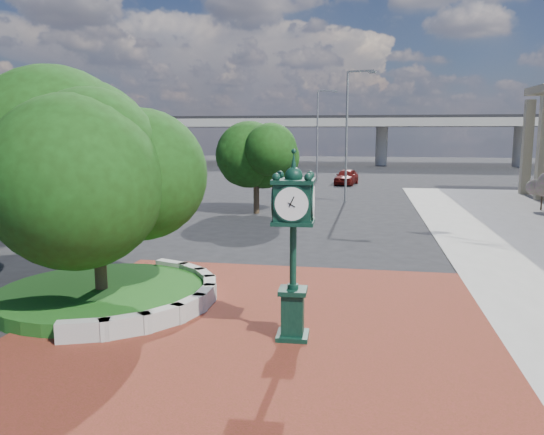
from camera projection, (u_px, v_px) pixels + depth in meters
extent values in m
plane|color=black|center=(266.00, 311.00, 15.00)|extent=(200.00, 200.00, 0.00)
cube|color=maroon|center=(259.00, 322.00, 14.02)|extent=(12.00, 12.00, 0.04)
cube|color=#9E9B93|center=(83.00, 332.00, 12.70)|extent=(1.29, 0.76, 0.54)
cube|color=#9E9B93|center=(125.00, 327.00, 13.01)|extent=(1.20, 1.04, 0.54)
cube|color=#9E9B93|center=(162.00, 319.00, 13.58)|extent=(1.00, 1.22, 0.54)
cube|color=#9E9B93|center=(189.00, 309.00, 14.35)|extent=(0.71, 1.30, 0.54)
cube|color=#9E9B93|center=(205.00, 298.00, 15.26)|extent=(0.35, 1.25, 0.54)
cube|color=#9E9B93|center=(210.00, 288.00, 16.22)|extent=(0.71, 1.30, 0.54)
cube|color=#9E9B93|center=(205.00, 280.00, 17.15)|extent=(1.00, 1.22, 0.54)
cube|color=#9E9B93|center=(192.00, 273.00, 17.95)|extent=(1.20, 1.04, 0.54)
cube|color=#9E9B93|center=(173.00, 269.00, 18.55)|extent=(1.29, 0.76, 0.54)
cylinder|color=#194A15|center=(102.00, 295.00, 15.82)|extent=(6.10, 6.10, 0.40)
cube|color=#9E9B93|center=(349.00, 123.00, 82.04)|extent=(90.00, 12.00, 1.20)
cube|color=black|center=(349.00, 118.00, 81.91)|extent=(90.00, 12.00, 0.40)
cylinder|color=#9E9B93|center=(138.00, 145.00, 88.60)|extent=(1.80, 1.80, 6.00)
cylinder|color=#9E9B93|center=(255.00, 145.00, 85.16)|extent=(1.80, 1.80, 6.00)
cylinder|color=#9E9B93|center=(382.00, 146.00, 81.73)|extent=(1.80, 1.80, 6.00)
cylinder|color=#9E9B93|center=(519.00, 146.00, 78.30)|extent=(1.80, 1.80, 6.00)
cylinder|color=#38281C|center=(100.00, 266.00, 15.68)|extent=(0.36, 0.36, 2.17)
sphere|color=#16340E|center=(96.00, 177.00, 15.27)|extent=(5.20, 5.20, 5.20)
cylinder|color=#38281C|center=(256.00, 198.00, 33.03)|extent=(0.36, 0.36, 1.92)
sphere|color=#16340E|center=(256.00, 161.00, 32.67)|extent=(4.40, 4.40, 4.40)
cube|color=black|center=(293.00, 336.00, 12.92)|extent=(0.80, 0.80, 0.15)
cube|color=black|center=(293.00, 313.00, 12.83)|extent=(0.55, 0.55, 1.05)
cube|color=black|center=(293.00, 291.00, 12.74)|extent=(0.70, 0.70, 0.11)
cylinder|color=black|center=(293.00, 256.00, 12.61)|extent=(0.16, 0.16, 1.63)
cube|color=black|center=(293.00, 201.00, 12.40)|extent=(0.90, 0.90, 0.86)
cylinder|color=white|center=(292.00, 204.00, 11.96)|extent=(0.77, 0.09, 0.77)
cylinder|color=white|center=(295.00, 199.00, 12.84)|extent=(0.77, 0.09, 0.77)
cylinder|color=white|center=(274.00, 201.00, 12.46)|extent=(0.09, 0.77, 0.77)
cylinder|color=white|center=(313.00, 202.00, 12.34)|extent=(0.09, 0.77, 0.77)
sphere|color=black|center=(294.00, 176.00, 12.31)|extent=(0.42, 0.42, 0.42)
cone|color=black|center=(294.00, 162.00, 12.26)|extent=(0.17, 0.17, 0.48)
imported|color=#550E0C|center=(346.00, 177.00, 51.38)|extent=(2.51, 4.74, 1.53)
cylinder|color=slate|center=(347.00, 138.00, 38.20)|extent=(0.16, 0.16, 9.26)
cube|color=slate|center=(361.00, 71.00, 37.12)|extent=(1.84, 0.56, 0.12)
cube|color=slate|center=(372.00, 72.00, 36.82)|extent=(0.56, 0.37, 0.15)
cylinder|color=slate|center=(317.00, 137.00, 53.30)|extent=(0.16, 0.16, 9.10)
cube|color=slate|center=(327.00, 91.00, 52.41)|extent=(1.82, 0.19, 0.12)
cube|color=slate|center=(335.00, 92.00, 52.27)|extent=(0.51, 0.26, 0.15)
cylinder|color=#38281C|center=(541.00, 201.00, 34.17)|extent=(0.10, 0.10, 1.20)
sphere|color=#B35995|center=(543.00, 186.00, 34.02)|extent=(1.20, 1.20, 1.20)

